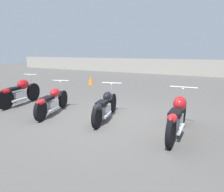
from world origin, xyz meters
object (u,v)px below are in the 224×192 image
at_px(motorcycle_slot_0, 20,92).
at_px(motorcycle_slot_2, 105,106).
at_px(traffic_cone_near, 91,80).
at_px(motorcycle_slot_3, 178,116).
at_px(motorcycle_slot_1, 52,102).

relative_size(motorcycle_slot_0, motorcycle_slot_2, 1.00).
bearing_deg(traffic_cone_near, motorcycle_slot_2, -50.38).
bearing_deg(motorcycle_slot_3, traffic_cone_near, 134.72).
height_order(motorcycle_slot_1, motorcycle_slot_2, motorcycle_slot_1).
height_order(motorcycle_slot_1, motorcycle_slot_3, motorcycle_slot_3).
height_order(motorcycle_slot_3, traffic_cone_near, motorcycle_slot_3).
bearing_deg(traffic_cone_near, motorcycle_slot_0, -81.68).
bearing_deg(motorcycle_slot_2, motorcycle_slot_3, -20.20).
xyz_separation_m(motorcycle_slot_0, motorcycle_slot_2, (3.55, 0.08, -0.08)).
relative_size(motorcycle_slot_0, motorcycle_slot_1, 1.04).
distance_m(motorcycle_slot_1, motorcycle_slot_3, 3.72).
xyz_separation_m(motorcycle_slot_1, motorcycle_slot_3, (3.72, 0.20, 0.05)).
relative_size(motorcycle_slot_0, motorcycle_slot_3, 0.96).
relative_size(motorcycle_slot_3, traffic_cone_near, 4.14).
distance_m(motorcycle_slot_0, motorcycle_slot_3, 5.58).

